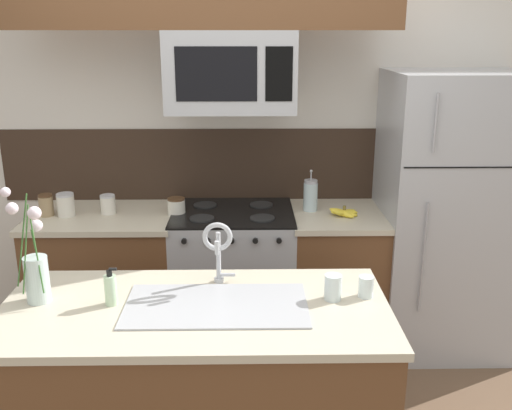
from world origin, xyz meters
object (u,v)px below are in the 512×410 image
Objects in this scene: sink_faucet at (218,245)px; dish_soap_bottle at (111,289)px; banana_bunch at (344,213)px; drinking_glass at (333,287)px; flower_vase at (36,271)px; storage_jar_tall at (46,205)px; microwave at (231,72)px; refrigerator at (447,214)px; french_press at (310,195)px; spare_glass at (366,287)px; storage_jar_short at (108,204)px; storage_jar_medium at (66,205)px; storage_jar_squat at (176,206)px; stove_range at (234,279)px.

sink_faucet is 0.49m from dish_soap_bottle.
banana_bunch is 1.16m from drinking_glass.
flower_vase is at bearing -169.47° from sink_faucet.
banana_bunch is (1.84, -0.04, -0.05)m from storage_jar_tall.
refrigerator is (1.36, 0.04, -0.89)m from microwave.
french_press is (-0.20, 0.12, 0.08)m from banana_bunch.
storage_jar_short is at bearing 139.22° from spare_glass.
sink_faucet is at bearing -55.34° from storage_jar_short.
drinking_glass is at bearing -44.53° from storage_jar_short.
dish_soap_bottle is at bearing -177.08° from spare_glass.
spare_glass is at bearing -35.11° from storage_jar_medium.
storage_jar_squat is at bearing -175.28° from french_press.
flower_vase reaches higher than french_press.
storage_jar_tall reaches higher than storage_jar_squat.
drinking_glass is (0.45, -1.19, 0.50)m from stove_range.
storage_jar_squat is at bearing 129.28° from spare_glass.
french_press is (0.49, 0.08, -0.77)m from microwave.
microwave is at bearing 117.55° from spare_glass.
microwave is 6.23× the size of storage_jar_short.
stove_range is 1.26m from storage_jar_tall.
storage_jar_tall is 1.14× the size of storage_jar_short.
stove_range is at bearing 68.61° from dish_soap_bottle.
banana_bunch is at bearing -3.23° from microwave.
french_press is (1.52, 0.09, 0.03)m from storage_jar_medium.
storage_jar_short reaches higher than stove_range.
french_press is 2.87× the size of spare_glass.
flower_vase reaches higher than stove_range.
storage_jar_medium is 0.29× the size of flower_vase.
stove_range is 0.52× the size of refrigerator.
stove_range is 1.15m from storage_jar_medium.
storage_jar_short is at bearing 176.13° from storage_jar_squat.
refrigerator reaches higher than stove_range.
dish_soap_bottle is at bearing -178.05° from drinking_glass.
sink_faucet reaches higher than banana_bunch.
flower_vase is (-2.15, -1.21, 0.16)m from refrigerator.
french_press is at bearing 3.26° from storage_jar_medium.
banana_bunch is (0.69, -0.06, 0.47)m from stove_range.
spare_glass is (0.15, 0.02, -0.01)m from drinking_glass.
drinking_glass is at bearing -0.07° from flower_vase.
storage_jar_tall is at bearing 176.85° from storage_jar_medium.
banana_bunch is at bearing -1.12° from storage_jar_medium.
microwave reaches higher than drinking_glass.
storage_jar_short is at bearing 124.66° from sink_faucet.
drinking_glass is at bearing -101.80° from banana_bunch.
sink_faucet is at bearing -42.88° from storage_jar_tall.
refrigerator is 5.82× the size of sink_faucet.
dish_soap_bottle is 0.33× the size of flower_vase.
stove_range is 0.61m from storage_jar_squat.
microwave is 6.77× the size of storage_jar_squat.
dish_soap_bottle reaches higher than storage_jar_short.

